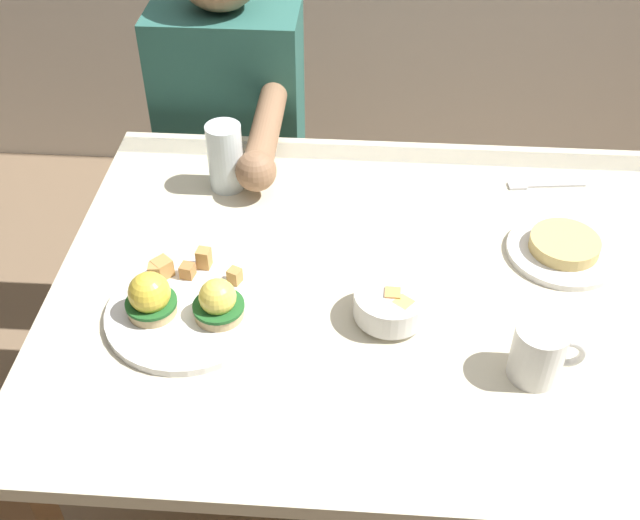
{
  "coord_description": "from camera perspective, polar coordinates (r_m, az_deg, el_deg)",
  "views": [
    {
      "loc": [
        -0.07,
        -1.0,
        1.65
      ],
      "look_at": [
        -0.14,
        0.0,
        0.78
      ],
      "focal_mm": 43.65,
      "sensor_mm": 36.0,
      "label": 1
    }
  ],
  "objects": [
    {
      "name": "eggs_benedict_plate",
      "position": [
        1.29,
        -9.91,
        -3.25
      ],
      "size": [
        0.27,
        0.27,
        0.09
      ],
      "color": "white",
      "rests_on": "dining_table"
    },
    {
      "name": "diner_person",
      "position": [
        1.92,
        -6.49,
        9.16
      ],
      "size": [
        0.34,
        0.54,
        1.14
      ],
      "color": "#33333D",
      "rests_on": "ground_plane"
    },
    {
      "name": "coffee_mug",
      "position": [
        1.21,
        15.81,
        -6.44
      ],
      "size": [
        0.11,
        0.08,
        0.09
      ],
      "color": "white",
      "rests_on": "dining_table"
    },
    {
      "name": "dining_table",
      "position": [
        1.43,
        5.65,
        -4.71
      ],
      "size": [
        1.2,
        0.9,
        0.74
      ],
      "color": "beige",
      "rests_on": "ground_plane"
    },
    {
      "name": "fruit_bowl",
      "position": [
        1.27,
        5.23,
        -3.32
      ],
      "size": [
        0.12,
        0.12,
        0.06
      ],
      "color": "white",
      "rests_on": "dining_table"
    },
    {
      "name": "ground_plane",
      "position": [
        1.93,
        4.38,
        -18.03
      ],
      "size": [
        6.0,
        6.0,
        0.0
      ],
      "primitive_type": "plane",
      "color": "#7F664C"
    },
    {
      "name": "side_plate",
      "position": [
        1.46,
        17.42,
        0.82
      ],
      "size": [
        0.2,
        0.2,
        0.04
      ],
      "color": "white",
      "rests_on": "dining_table"
    },
    {
      "name": "water_glass_near",
      "position": [
        1.54,
        -6.94,
        7.32
      ],
      "size": [
        0.07,
        0.07,
        0.14
      ],
      "color": "silver",
      "rests_on": "dining_table"
    },
    {
      "name": "fork",
      "position": [
        1.63,
        15.92,
        5.3
      ],
      "size": [
        0.16,
        0.04,
        0.0
      ],
      "color": "silver",
      "rests_on": "dining_table"
    }
  ]
}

